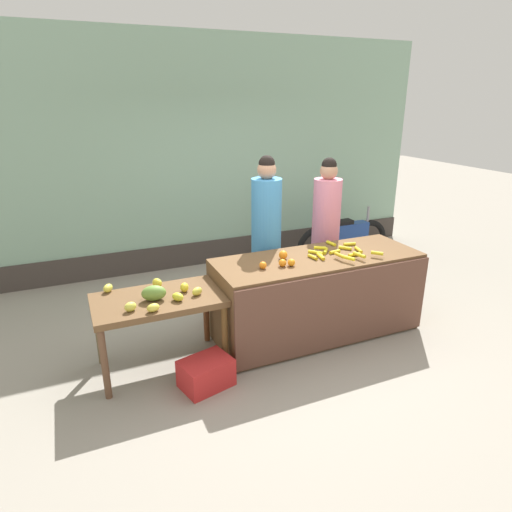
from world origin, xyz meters
The scene contains 12 objects.
ground_plane centered at (0.00, 0.00, 0.00)m, with size 24.00×24.00×0.00m, color gray.
market_wall_back centered at (0.00, 2.64, 1.63)m, with size 7.08×0.23×3.31m.
fruit_stall_counter centered at (0.37, -0.01, 0.44)m, with size 2.21×0.83×0.88m.
side_table_wooden centered at (-1.33, 0.00, 0.64)m, with size 1.17×0.68×0.73m.
banana_bunch_pile centered at (0.59, -0.03, 0.91)m, with size 0.71×0.69×0.07m.
orange_pile centered at (-0.09, -0.04, 0.92)m, with size 0.39×0.30×0.09m.
mango_papaya_pile centered at (-1.35, -0.03, 0.78)m, with size 0.88×0.70×0.14m.
vendor_woman_blue_shirt centered at (0.06, 0.65, 0.94)m, with size 0.34×0.34×1.87m.
vendor_woman_pink_shirt centered at (0.91, 0.73, 0.90)m, with size 0.34×0.34×1.79m.
parked_motorcycle centered at (1.84, 1.66, 0.40)m, with size 1.60×0.18×0.88m.
produce_crate centered at (-1.04, -0.47, 0.13)m, with size 0.44×0.32×0.26m, color red.
produce_sack centered at (-0.49, 0.61, 0.28)m, with size 0.36×0.30×0.57m, color maroon.
Camera 1 is at (-1.97, -3.74, 2.46)m, focal length 31.09 mm.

